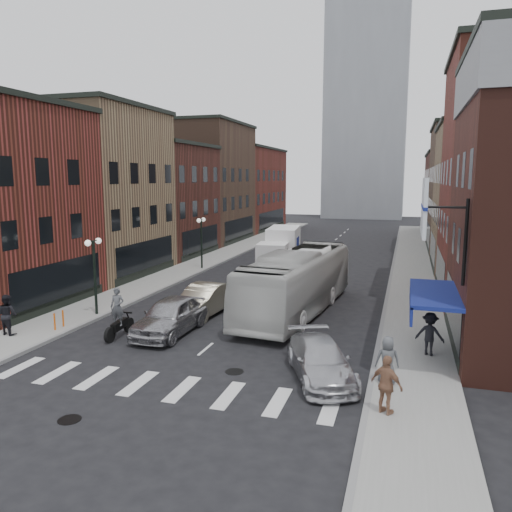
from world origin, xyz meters
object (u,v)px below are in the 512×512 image
Objects in this scene: ped_right_b at (387,385)px; ped_right_c at (388,360)px; streetlamp_far at (201,233)px; billboard_sign at (427,209)px; ped_left_solo at (7,315)px; box_truck at (281,249)px; motorcycle_rider at (118,314)px; transit_bus at (297,282)px; ped_right_a at (430,334)px; sedan_left_near at (170,316)px; curb_car at (320,360)px; sedan_left_far at (204,300)px; bike_rack at (59,320)px.

ped_right_b is 1.09× the size of ped_right_c.
ped_right_c is (14.92, -18.77, -1.93)m from streetlamp_far.
billboard_sign is 18.50m from ped_left_solo.
ped_right_c is (-0.07, 2.34, -0.07)m from ped_right_b.
ped_right_c is at bearing -73.23° from box_truck.
transit_bus is at bearing 37.34° from motorcycle_rider.
box_truck is (5.83, 2.26, -1.31)m from streetlamp_far.
streetlamp_far reaches higher than ped_right_a.
box_truck is at bearing -76.09° from ped_right_c.
ped_left_solo is at bearing -11.64° from ped_right_c.
curb_car is at bearing -22.03° from sedan_left_near.
ped_left_solo is at bearing -157.59° from sedan_left_near.
sedan_left_far is (5.22, -12.00, -2.11)m from streetlamp_far.
motorcycle_rider is at bearing -0.14° from bike_rack.
ped_right_c is (2.34, -0.08, 0.30)m from curb_car.
bike_rack is at bearing -17.27° from ped_right_c.
sedan_left_far is at bearing 40.92° from bike_rack.
billboard_sign is 5.56m from ped_right_a.
ped_right_b reaches higher than ped_right_c.
curb_car is at bearing -11.44° from ped_right_c.
box_truck reaches higher than ped_right_c.
transit_bus is 6.53× the size of ped_left_solo.
ped_right_b is at bearing -26.93° from motorcycle_rider.
bike_rack is at bearing -129.60° from ped_left_solo.
motorcycle_rider is (3.03, -16.71, -1.82)m from streetlamp_far.
billboard_sign is 1.59× the size of motorcycle_rider.
motorcycle_rider is 9.52m from transit_bus.
ped_right_a is (16.63, 1.34, 0.47)m from bike_rack.
curb_car is (6.76, -20.94, -0.92)m from box_truck.
transit_bus is (-6.13, 7.40, -4.45)m from billboard_sign.
ped_right_c is (9.70, -6.77, 0.18)m from sedan_left_far.
ped_right_a reaches higher than bike_rack.
ped_right_c reaches higher than bike_rack.
ped_left_solo reaches higher than bike_rack.
motorcycle_rider is 0.49× the size of curb_car.
streetlamp_far reaches higher than motorcycle_rider.
ped_right_c reaches higher than curb_car.
ped_left_solo is 1.02× the size of ped_right_b.
sedan_left_far is 9.33m from ped_left_solo.
transit_bus is at bearing -34.42° from ped_right_b.
bike_rack is 0.44× the size of ped_right_b.
box_truck is 25.11m from ped_right_b.
box_truck reaches higher than sedan_left_far.
transit_bus is at bearing -45.70° from streetlamp_far.
curb_car is 2.83× the size of ped_right_c.
transit_bus is 12.17m from ped_right_b.
bike_rack is 2.21m from ped_left_solo.
streetlamp_far is at bearing -30.86° from ped_right_a.
sedan_left_far is (5.42, 4.70, 0.25)m from bike_rack.
motorcycle_rider is 13.47m from ped_right_a.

